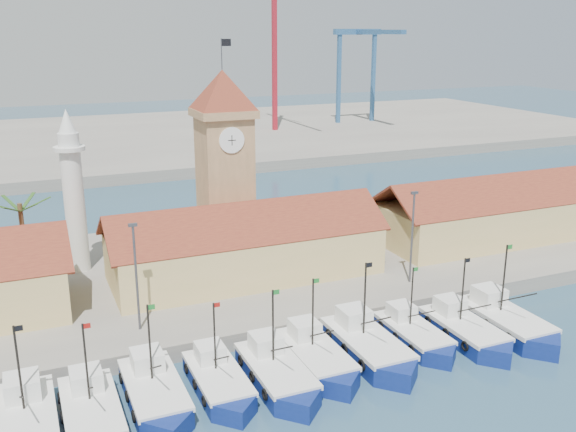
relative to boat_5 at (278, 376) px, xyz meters
name	(u,v)px	position (x,y,z in m)	size (l,w,h in m)	color
ground	(338,387)	(3.96, -1.86, -0.78)	(400.00, 400.00, 0.00)	navy
quay	(233,269)	(3.96, 22.14, -0.03)	(140.00, 32.00, 1.50)	gray
terminal	(112,141)	(3.96, 108.14, 0.22)	(240.00, 80.00, 2.00)	gray
boat_1	(26,428)	(-17.09, 0.28, 0.04)	(3.82, 10.46, 7.92)	navy
boat_2	(92,416)	(-13.07, 0.07, -0.02)	(3.57, 9.77, 7.39)	navy
boat_3	(156,395)	(-8.76, 0.91, 0.00)	(3.66, 10.04, 7.60)	navy
boat_4	(220,383)	(-4.20, 0.78, -0.06)	(3.37, 9.24, 6.99)	navy
boat_5	(278,376)	(0.00, 0.00, 0.00)	(3.66, 10.01, 7.58)	navy
boat_6	(317,359)	(3.71, 1.10, -0.01)	(3.60, 9.85, 7.45)	navy
boat_7	(369,348)	(8.18, 0.93, 0.06)	(3.93, 10.75, 8.14)	navy
boat_8	(415,336)	(12.85, 1.48, -0.08)	(3.30, 9.05, 6.85)	navy
boat_9	(466,332)	(17.10, 0.29, -0.02)	(3.59, 9.82, 7.43)	navy
boat_10	(508,324)	(21.30, 0.12, 0.05)	(3.91, 10.70, 8.10)	navy
hall_center	(245,251)	(3.96, 18.14, 3.20)	(27.04, 10.13, 7.61)	#DABA77
hall_right	(502,216)	(35.96, 18.14, 3.20)	(31.20, 10.13, 7.61)	#DABA77
clock_tower	(225,161)	(3.96, 24.13, 11.18)	(5.80, 5.80, 22.70)	tan
minaret	(73,191)	(-11.04, 26.14, 8.95)	(3.00, 3.00, 16.30)	silver
palm_tree	(23,237)	(-16.04, 24.14, 5.46)	(5.60, 5.03, 8.39)	brown
lamp_posts	(281,252)	(4.46, 10.14, 5.69)	(80.70, 0.25, 9.03)	#3F3F44
crane_red_right	(277,27)	(41.48, 101.36, 24.89)	(1.00, 35.19, 42.29)	#A51926
gantry	(364,50)	(65.96, 104.79, 19.26)	(13.00, 22.00, 23.20)	#2E5C8D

